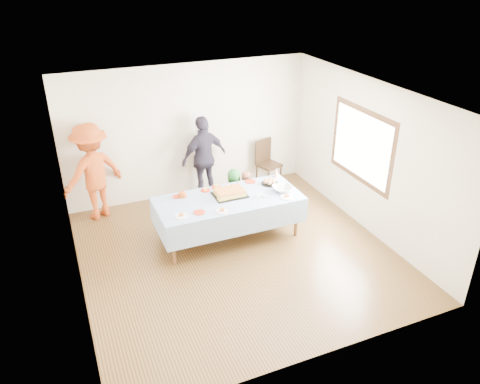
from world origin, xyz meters
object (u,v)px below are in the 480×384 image
(party_table, at_px, (229,201))
(dining_chair, at_px, (266,160))
(birthday_cake, at_px, (230,193))
(adult_left, at_px, (93,172))

(party_table, distance_m, dining_chair, 2.34)
(party_table, relative_size, dining_chair, 2.51)
(birthday_cake, bearing_deg, dining_chair, 47.53)
(party_table, xyz_separation_m, adult_left, (-2.03, 1.67, 0.20))
(party_table, height_order, dining_chair, dining_chair)
(party_table, bearing_deg, birthday_cake, 56.30)
(birthday_cake, distance_m, adult_left, 2.62)
(dining_chair, relative_size, adult_left, 0.54)
(dining_chair, bearing_deg, party_table, -149.23)
(party_table, relative_size, birthday_cake, 4.38)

